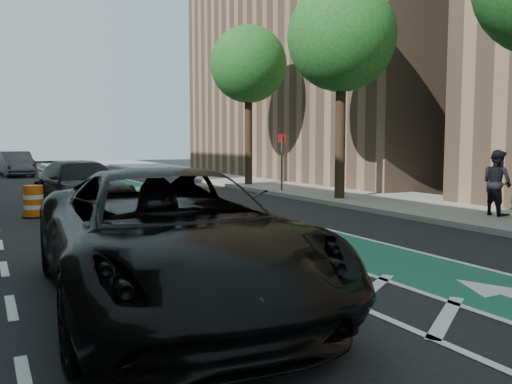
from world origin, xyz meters
TOP-DOWN VIEW (x-y plane):
  - ground at (0.00, 0.00)m, footprint 120.00×120.00m
  - bike_lane at (3.00, 10.00)m, footprint 2.00×90.00m
  - buffer_strip at (1.50, 10.00)m, footprint 1.40×90.00m
  - sidewalk_right at (9.50, 10.00)m, footprint 5.00×90.00m
  - curb_right at (7.05, 10.00)m, footprint 0.12×90.00m
  - building_right_far at (17.50, 20.00)m, footprint 14.00×22.00m
  - tree_r_c at (7.90, 8.00)m, footprint 4.20×4.20m
  - tree_r_d at (7.90, 16.00)m, footprint 4.20×4.20m
  - sign_post at (7.60, 12.00)m, footprint 0.35×0.08m
  - suv_near at (-1.32, -0.71)m, footprint 3.29×6.54m
  - suv_far at (-0.64, 10.52)m, footprint 2.81×5.53m
  - car_grey at (-1.52, 30.08)m, footprint 2.13×4.94m
  - pedestrian at (8.95, 2.60)m, footprint 0.79×0.95m
  - barrel_a at (-2.20, 9.00)m, footprint 0.67×0.67m

SIDE VIEW (x-z plane):
  - ground at x=0.00m, z-range 0.00..0.00m
  - buffer_strip at x=1.50m, z-range 0.00..0.01m
  - bike_lane at x=3.00m, z-range 0.00..0.01m
  - sidewalk_right at x=9.50m, z-range 0.00..0.15m
  - curb_right at x=7.05m, z-range 0.00..0.16m
  - barrel_a at x=-2.20m, z-range -0.03..0.89m
  - suv_far at x=-0.64m, z-range 0.00..1.54m
  - car_grey at x=-1.52m, z-range 0.00..1.58m
  - suv_near at x=-1.32m, z-range 0.00..1.78m
  - pedestrian at x=8.95m, z-range 0.15..1.93m
  - sign_post at x=7.60m, z-range 0.11..2.59m
  - tree_r_c at x=7.90m, z-range 1.82..9.72m
  - tree_r_d at x=7.90m, z-range 1.82..9.72m
  - building_right_far at x=17.50m, z-range 0.00..19.00m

